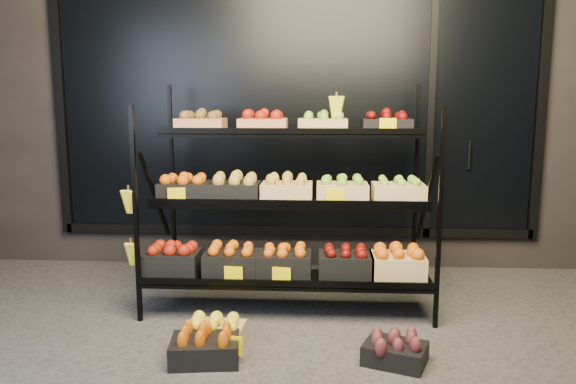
{
  "coord_description": "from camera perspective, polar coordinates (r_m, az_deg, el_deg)",
  "views": [
    {
      "loc": [
        0.23,
        -3.5,
        1.54
      ],
      "look_at": [
        -0.0,
        0.55,
        0.87
      ],
      "focal_mm": 35.0,
      "sensor_mm": 36.0,
      "label": 1
    }
  ],
  "objects": [
    {
      "name": "floor_crate_right",
      "position": [
        3.49,
        10.83,
        -15.42
      ],
      "size": [
        0.42,
        0.37,
        0.19
      ],
      "rotation": [
        0.0,
        0.0,
        -0.37
      ],
      "color": "black",
      "rests_on": "ground"
    },
    {
      "name": "floor_crate_midleft",
      "position": [
        3.49,
        -8.44,
        -15.2
      ],
      "size": [
        0.43,
        0.34,
        0.2
      ],
      "rotation": [
        0.0,
        0.0,
        0.12
      ],
      "color": "black",
      "rests_on": "ground"
    },
    {
      "name": "ground",
      "position": [
        3.84,
        -0.43,
        -14.29
      ],
      "size": [
        24.0,
        24.0,
        0.0
      ],
      "primitive_type": "plane",
      "color": "#514F4C",
      "rests_on": "ground"
    },
    {
      "name": "tag_floor_a",
      "position": [
        3.48,
        -5.72,
        -15.85
      ],
      "size": [
        0.13,
        0.01,
        0.12
      ],
      "primitive_type": "cube",
      "color": "#FFDF00",
      "rests_on": "ground"
    },
    {
      "name": "building",
      "position": [
        6.1,
        1.17,
        11.36
      ],
      "size": [
        6.0,
        2.08,
        3.5
      ],
      "color": "#2D2826",
      "rests_on": "ground"
    },
    {
      "name": "display_rack",
      "position": [
        4.18,
        -0.09,
        -0.99
      ],
      "size": [
        2.18,
        1.02,
        1.68
      ],
      "color": "black",
      "rests_on": "ground"
    },
    {
      "name": "floor_crate_left",
      "position": [
        3.7,
        -7.45,
        -13.82
      ],
      "size": [
        0.38,
        0.3,
        0.19
      ],
      "rotation": [
        0.0,
        0.0,
        -0.07
      ],
      "color": "#DABB7E",
      "rests_on": "ground"
    }
  ]
}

